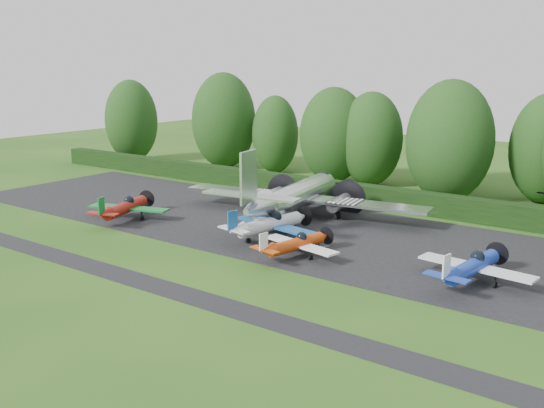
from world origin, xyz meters
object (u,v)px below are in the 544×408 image
Objects in this scene: light_plane_blue at (473,266)px; transport_plane at (295,196)px; light_plane_red at (126,207)px; light_plane_orange at (296,244)px; light_plane_white at (270,224)px.

transport_plane is at bearing 152.06° from light_plane_blue.
transport_plane is 19.18m from light_plane_blue.
transport_plane is 2.99× the size of light_plane_blue.
transport_plane reaches higher than light_plane_blue.
light_plane_orange is at bearing 18.37° from light_plane_red.
light_plane_orange is at bearing -177.00° from light_plane_blue.
light_plane_white is (2.02, -6.36, -0.81)m from transport_plane.
light_plane_white reaches higher than light_plane_blue.
light_plane_blue is (17.83, -7.02, -0.87)m from transport_plane.
light_plane_red is 13.80m from light_plane_white.
light_plane_white reaches higher than light_plane_red.
light_plane_white is at bearing 171.16° from light_plane_blue.
transport_plane reaches higher than light_plane_white.
light_plane_orange is at bearing -46.50° from transport_plane.
light_plane_white is 1.22× the size of light_plane_orange.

